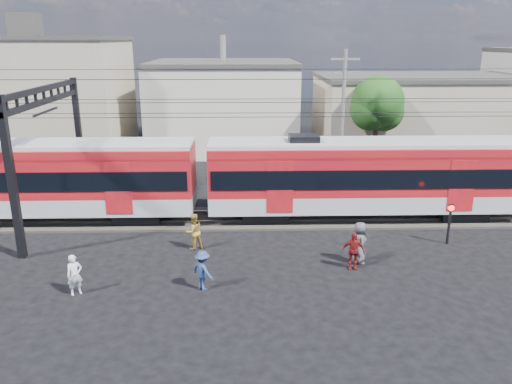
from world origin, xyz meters
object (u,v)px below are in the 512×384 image
at_px(pedestrian_a, 75,275).
at_px(crossing_signal, 450,217).
at_px(pedestrian_c, 203,270).
at_px(commuter_train, 369,175).

height_order(pedestrian_a, crossing_signal, crossing_signal).
bearing_deg(crossing_signal, pedestrian_a, -164.54).
distance_m(pedestrian_a, pedestrian_c, 4.71).
relative_size(commuter_train, crossing_signal, 26.12).
xyz_separation_m(commuter_train, crossing_signal, (2.97, -3.50, -1.07)).
relative_size(commuter_train, pedestrian_a, 32.28).
height_order(pedestrian_a, pedestrian_c, pedestrian_c).
bearing_deg(pedestrian_a, commuter_train, -2.17).
distance_m(commuter_train, crossing_signal, 4.71).
bearing_deg(pedestrian_a, crossing_signal, -18.33).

